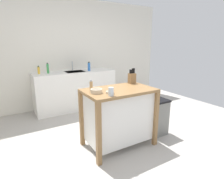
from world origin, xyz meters
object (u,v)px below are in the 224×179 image
object	(u,v)px
knife_block	(132,78)
bottle_hand_soap	(39,70)
drinking_cup	(111,92)
pepper_grinder	(91,86)
sink_faucet	(72,66)
bottle_spray_cleaner	(48,68)
trash_bin	(157,117)
bottle_dish_soap	(89,67)
bowl_ceramic_wide	(110,92)
kitchen_island	(119,114)
bowl_ceramic_small	(96,91)

from	to	relation	value
knife_block	bottle_hand_soap	size ratio (longest dim) A/B	1.44
drinking_cup	pepper_grinder	distance (m)	0.37
sink_faucet	bottle_hand_soap	size ratio (longest dim) A/B	1.25
knife_block	bottle_spray_cleaner	distance (m)	2.01
pepper_grinder	bottle_hand_soap	xyz separation A→B (m)	(-0.38, 1.89, 0.01)
drinking_cup	trash_bin	distance (m)	1.24
sink_faucet	bottle_dish_soap	size ratio (longest dim) A/B	1.01
sink_faucet	bowl_ceramic_wide	bearing A→B (deg)	-96.32
trash_bin	bottle_dish_soap	bearing A→B (deg)	102.22
kitchen_island	bottle_spray_cleaner	xyz separation A→B (m)	(-0.59, 1.98, 0.51)
drinking_cup	bottle_spray_cleaner	bearing A→B (deg)	97.85
knife_block	bowl_ceramic_wide	world-z (taller)	knife_block
bottle_dish_soap	bottle_spray_cleaner	bearing A→B (deg)	172.93
knife_block	trash_bin	bearing A→B (deg)	-36.65
knife_block	bottle_hand_soap	xyz separation A→B (m)	(-1.17, 1.78, -0.01)
bowl_ceramic_wide	trash_bin	world-z (taller)	bowl_ceramic_wide
drinking_cup	pepper_grinder	size ratio (longest dim) A/B	0.69
bowl_ceramic_small	trash_bin	size ratio (longest dim) A/B	0.26
knife_block	bottle_dish_soap	distance (m)	1.64
kitchen_island	bowl_ceramic_wide	bearing A→B (deg)	-148.88
bowl_ceramic_wide	bottle_dish_soap	distance (m)	2.09
sink_faucet	bottle_dish_soap	xyz separation A→B (m)	(0.33, -0.24, -0.01)
knife_block	pepper_grinder	world-z (taller)	knife_block
bowl_ceramic_wide	bottle_spray_cleaner	world-z (taller)	bottle_spray_cleaner
bowl_ceramic_wide	pepper_grinder	xyz separation A→B (m)	(-0.16, 0.24, 0.06)
bottle_spray_cleaner	bottle_hand_soap	xyz separation A→B (m)	(-0.19, 0.02, -0.03)
pepper_grinder	bottle_hand_soap	size ratio (longest dim) A/B	0.93
kitchen_island	bowl_ceramic_wide	world-z (taller)	bowl_ceramic_wide
kitchen_island	trash_bin	distance (m)	0.78
kitchen_island	knife_block	world-z (taller)	knife_block
drinking_cup	trash_bin	bearing A→B (deg)	10.89
kitchen_island	pepper_grinder	bearing A→B (deg)	165.55
bowl_ceramic_small	knife_block	bearing A→B (deg)	17.37
kitchen_island	pepper_grinder	size ratio (longest dim) A/B	6.31
kitchen_island	sink_faucet	bearing A→B (deg)	89.63
bowl_ceramic_wide	pepper_grinder	bearing A→B (deg)	123.74
knife_block	bottle_hand_soap	distance (m)	2.13
kitchen_island	bottle_spray_cleaner	world-z (taller)	bottle_spray_cleaner
drinking_cup	trash_bin	world-z (taller)	drinking_cup
drinking_cup	bottle_hand_soap	bearing A→B (deg)	102.42
pepper_grinder	sink_faucet	xyz separation A→B (m)	(0.41, 2.00, 0.04)
pepper_grinder	bottle_dish_soap	size ratio (longest dim) A/B	0.76
drinking_cup	bottle_spray_cleaner	distance (m)	2.24
trash_bin	sink_faucet	size ratio (longest dim) A/B	2.86
knife_block	drinking_cup	xyz separation A→B (m)	(-0.68, -0.47, -0.04)
knife_block	bowl_ceramic_small	distance (m)	0.82
bowl_ceramic_small	trash_bin	xyz separation A→B (m)	(1.14, -0.02, -0.62)
drinking_cup	bottle_dish_soap	xyz separation A→B (m)	(0.63, 2.11, 0.05)
sink_faucet	bottle_hand_soap	world-z (taller)	sink_faucet
sink_faucet	bottle_dish_soap	bearing A→B (deg)	-35.74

